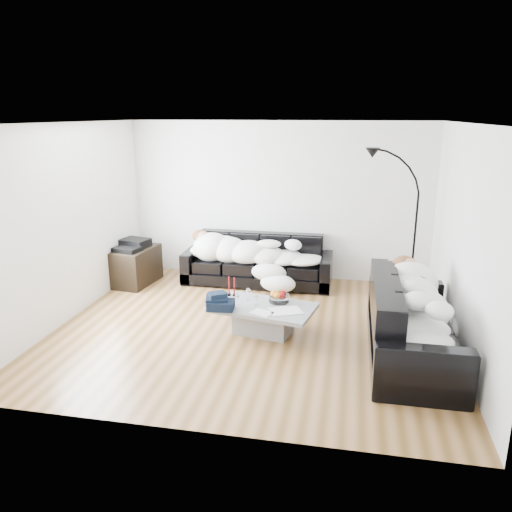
% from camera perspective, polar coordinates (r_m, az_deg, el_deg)
% --- Properties ---
extents(ground, '(5.00, 5.00, 0.00)m').
position_cam_1_polar(ground, '(6.59, -0.50, -8.25)').
color(ground, brown).
rests_on(ground, ground).
extents(wall_back, '(5.00, 0.02, 2.60)m').
position_cam_1_polar(wall_back, '(8.35, 2.58, 6.28)').
color(wall_back, silver).
rests_on(wall_back, ground).
extents(wall_left, '(0.02, 4.50, 2.60)m').
position_cam_1_polar(wall_left, '(7.10, -20.76, 3.51)').
color(wall_left, silver).
rests_on(wall_left, ground).
extents(wall_right, '(0.02, 4.50, 2.60)m').
position_cam_1_polar(wall_right, '(6.19, 22.79, 1.59)').
color(wall_right, silver).
rests_on(wall_right, ground).
extents(ceiling, '(5.00, 5.00, 0.00)m').
position_cam_1_polar(ceiling, '(6.01, -0.57, 14.97)').
color(ceiling, white).
rests_on(ceiling, ground).
extents(sofa_back, '(2.41, 0.83, 0.79)m').
position_cam_1_polar(sofa_back, '(8.16, 0.17, -0.46)').
color(sofa_back, black).
rests_on(sofa_back, ground).
extents(sofa_right, '(0.94, 2.20, 0.89)m').
position_cam_1_polar(sofa_right, '(6.00, 17.55, -6.97)').
color(sofa_right, black).
rests_on(sofa_right, ground).
extents(sleeper_back, '(2.04, 0.70, 0.41)m').
position_cam_1_polar(sleeper_back, '(8.05, 0.10, 1.01)').
color(sleeper_back, white).
rests_on(sleeper_back, sofa_back).
extents(sleeper_right, '(0.79, 1.88, 0.46)m').
position_cam_1_polar(sleeper_right, '(5.92, 17.71, -5.14)').
color(sleeper_right, white).
rests_on(sleeper_right, sofa_right).
extents(teal_cushion, '(0.42, 0.38, 0.20)m').
position_cam_1_polar(teal_cushion, '(6.53, 16.62, -2.42)').
color(teal_cushion, '#0B5133').
rests_on(teal_cushion, sofa_right).
extents(coffee_table, '(1.39, 0.98, 0.37)m').
position_cam_1_polar(coffee_table, '(6.39, 0.82, -7.24)').
color(coffee_table, '#939699').
rests_on(coffee_table, ground).
extents(fruit_bowl, '(0.29, 0.29, 0.16)m').
position_cam_1_polar(fruit_bowl, '(6.42, 2.66, -4.59)').
color(fruit_bowl, white).
rests_on(fruit_bowl, coffee_table).
extents(wine_glass_a, '(0.08, 0.08, 0.16)m').
position_cam_1_polar(wine_glass_a, '(6.49, -0.90, -4.38)').
color(wine_glass_a, white).
rests_on(wine_glass_a, coffee_table).
extents(wine_glass_b, '(0.08, 0.08, 0.15)m').
position_cam_1_polar(wine_glass_b, '(6.34, -2.14, -4.91)').
color(wine_glass_b, white).
rests_on(wine_glass_b, coffee_table).
extents(wine_glass_c, '(0.08, 0.08, 0.16)m').
position_cam_1_polar(wine_glass_c, '(6.31, 0.06, -4.99)').
color(wine_glass_c, white).
rests_on(wine_glass_c, coffee_table).
extents(candle_left, '(0.05, 0.05, 0.27)m').
position_cam_1_polar(candle_left, '(6.63, -3.10, -3.45)').
color(candle_left, maroon).
rests_on(candle_left, coffee_table).
extents(candle_right, '(0.05, 0.05, 0.25)m').
position_cam_1_polar(candle_right, '(6.62, -2.49, -3.53)').
color(candle_right, maroon).
rests_on(candle_right, coffee_table).
extents(newspaper_a, '(0.46, 0.42, 0.01)m').
position_cam_1_polar(newspaper_a, '(6.17, 3.39, -6.22)').
color(newspaper_a, silver).
rests_on(newspaper_a, coffee_table).
extents(newspaper_b, '(0.31, 0.28, 0.01)m').
position_cam_1_polar(newspaper_b, '(6.10, 0.67, -6.48)').
color(newspaper_b, silver).
rests_on(newspaper_b, coffee_table).
extents(navy_jacket, '(0.41, 0.38, 0.17)m').
position_cam_1_polar(navy_jacket, '(6.15, -4.33, -4.74)').
color(navy_jacket, black).
rests_on(navy_jacket, coffee_table).
extents(shoes, '(0.56, 0.48, 0.11)m').
position_cam_1_polar(shoes, '(6.63, 1.50, -7.62)').
color(shoes, '#472311').
rests_on(shoes, ground).
extents(av_cabinet, '(0.69, 0.93, 0.60)m').
position_cam_1_polar(av_cabinet, '(8.43, -13.78, -1.08)').
color(av_cabinet, black).
rests_on(av_cabinet, ground).
extents(stereo, '(0.51, 0.43, 0.13)m').
position_cam_1_polar(stereo, '(8.33, -13.95, 1.31)').
color(stereo, black).
rests_on(stereo, av_cabinet).
extents(floor_lamp, '(0.76, 0.41, 1.98)m').
position_cam_1_polar(floor_lamp, '(7.65, 17.69, 2.24)').
color(floor_lamp, black).
rests_on(floor_lamp, ground).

